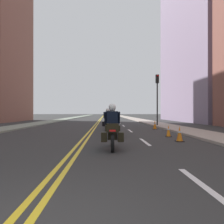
{
  "coord_description": "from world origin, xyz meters",
  "views": [
    {
      "loc": [
        1.03,
        -1.88,
        1.31
      ],
      "look_at": [
        1.59,
        18.37,
        1.35
      ],
      "focal_mm": 35.68,
      "sensor_mm": 36.0,
      "label": 1
    }
  ],
  "objects_px": {
    "traffic_cone_0": "(180,134)",
    "traffic_cone_1": "(168,131)",
    "motorcycle_5": "(110,118)",
    "motorcycle_0": "(112,131)",
    "motorcycle_3": "(109,120)",
    "motorcycle_1": "(113,125)",
    "traffic_light_near": "(157,91)",
    "traffic_cone_2": "(155,125)",
    "motorcycle_4": "(109,118)",
    "motorcycle_6": "(107,117)",
    "motorcycle_2": "(107,122)"
  },
  "relations": [
    {
      "from": "motorcycle_1",
      "to": "traffic_cone_2",
      "type": "bearing_deg",
      "value": 60.79
    },
    {
      "from": "motorcycle_5",
      "to": "motorcycle_6",
      "type": "bearing_deg",
      "value": 97.77
    },
    {
      "from": "traffic_light_near",
      "to": "motorcycle_2",
      "type": "bearing_deg",
      "value": -133.66
    },
    {
      "from": "motorcycle_3",
      "to": "motorcycle_4",
      "type": "distance_m",
      "value": 4.23
    },
    {
      "from": "traffic_light_near",
      "to": "motorcycle_1",
      "type": "bearing_deg",
      "value": -115.95
    },
    {
      "from": "motorcycle_2",
      "to": "motorcycle_3",
      "type": "relative_size",
      "value": 1.03
    },
    {
      "from": "motorcycle_5",
      "to": "traffic_cone_0",
      "type": "height_order",
      "value": "motorcycle_5"
    },
    {
      "from": "motorcycle_1",
      "to": "motorcycle_4",
      "type": "distance_m",
      "value": 12.36
    },
    {
      "from": "motorcycle_5",
      "to": "traffic_light_near",
      "type": "bearing_deg",
      "value": -55.81
    },
    {
      "from": "motorcycle_3",
      "to": "traffic_cone_0",
      "type": "height_order",
      "value": "motorcycle_3"
    },
    {
      "from": "motorcycle_4",
      "to": "traffic_cone_2",
      "type": "bearing_deg",
      "value": -65.49
    },
    {
      "from": "motorcycle_6",
      "to": "motorcycle_5",
      "type": "bearing_deg",
      "value": -84.29
    },
    {
      "from": "motorcycle_2",
      "to": "motorcycle_5",
      "type": "distance_m",
      "value": 12.04
    },
    {
      "from": "motorcycle_0",
      "to": "motorcycle_3",
      "type": "distance_m",
      "value": 11.9
    },
    {
      "from": "traffic_cone_1",
      "to": "motorcycle_3",
      "type": "bearing_deg",
      "value": 111.25
    },
    {
      "from": "motorcycle_5",
      "to": "traffic_cone_1",
      "type": "distance_m",
      "value": 16.43
    },
    {
      "from": "motorcycle_4",
      "to": "traffic_cone_2",
      "type": "distance_m",
      "value": 7.55
    },
    {
      "from": "traffic_light_near",
      "to": "motorcycle_0",
      "type": "bearing_deg",
      "value": -109.64
    },
    {
      "from": "traffic_cone_0",
      "to": "motorcycle_6",
      "type": "bearing_deg",
      "value": 98.16
    },
    {
      "from": "motorcycle_0",
      "to": "motorcycle_6",
      "type": "relative_size",
      "value": 0.93
    },
    {
      "from": "motorcycle_2",
      "to": "motorcycle_3",
      "type": "xyz_separation_m",
      "value": [
        0.16,
        3.81,
        0.0
      ]
    },
    {
      "from": "motorcycle_3",
      "to": "motorcycle_6",
      "type": "xyz_separation_m",
      "value": [
        -0.11,
        12.1,
        0.03
      ]
    },
    {
      "from": "motorcycle_4",
      "to": "motorcycle_5",
      "type": "height_order",
      "value": "motorcycle_5"
    },
    {
      "from": "motorcycle_2",
      "to": "traffic_cone_1",
      "type": "height_order",
      "value": "motorcycle_2"
    },
    {
      "from": "traffic_cone_0",
      "to": "traffic_cone_2",
      "type": "relative_size",
      "value": 1.01
    },
    {
      "from": "motorcycle_5",
      "to": "traffic_cone_0",
      "type": "distance_m",
      "value": 18.35
    },
    {
      "from": "motorcycle_3",
      "to": "traffic_cone_0",
      "type": "bearing_deg",
      "value": -74.02
    },
    {
      "from": "motorcycle_2",
      "to": "traffic_light_near",
      "type": "relative_size",
      "value": 0.46
    },
    {
      "from": "motorcycle_2",
      "to": "motorcycle_4",
      "type": "bearing_deg",
      "value": 87.98
    },
    {
      "from": "motorcycle_0",
      "to": "traffic_light_near",
      "type": "relative_size",
      "value": 0.43
    },
    {
      "from": "traffic_cone_1",
      "to": "traffic_light_near",
      "type": "height_order",
      "value": "traffic_light_near"
    },
    {
      "from": "motorcycle_3",
      "to": "motorcycle_4",
      "type": "relative_size",
      "value": 0.97
    },
    {
      "from": "traffic_light_near",
      "to": "traffic_cone_1",
      "type": "bearing_deg",
      "value": -99.47
    },
    {
      "from": "traffic_cone_0",
      "to": "motorcycle_2",
      "type": "bearing_deg",
      "value": 117.74
    },
    {
      "from": "motorcycle_0",
      "to": "motorcycle_1",
      "type": "relative_size",
      "value": 0.98
    },
    {
      "from": "motorcycle_2",
      "to": "traffic_light_near",
      "type": "height_order",
      "value": "traffic_light_near"
    },
    {
      "from": "traffic_cone_0",
      "to": "traffic_cone_1",
      "type": "bearing_deg",
      "value": 88.47
    },
    {
      "from": "traffic_cone_2",
      "to": "motorcycle_0",
      "type": "bearing_deg",
      "value": -111.03
    },
    {
      "from": "motorcycle_0",
      "to": "motorcycle_1",
      "type": "bearing_deg",
      "value": 88.94
    },
    {
      "from": "motorcycle_1",
      "to": "motorcycle_6",
      "type": "relative_size",
      "value": 0.95
    },
    {
      "from": "traffic_cone_0",
      "to": "motorcycle_4",
      "type": "bearing_deg",
      "value": 101.81
    },
    {
      "from": "motorcycle_0",
      "to": "motorcycle_5",
      "type": "relative_size",
      "value": 1.02
    },
    {
      "from": "motorcycle_4",
      "to": "traffic_cone_2",
      "type": "height_order",
      "value": "motorcycle_4"
    },
    {
      "from": "motorcycle_1",
      "to": "motorcycle_3",
      "type": "xyz_separation_m",
      "value": [
        -0.08,
        8.12,
        0.01
      ]
    },
    {
      "from": "motorcycle_0",
      "to": "traffic_cone_2",
      "type": "bearing_deg",
      "value": 69.99
    },
    {
      "from": "motorcycle_3",
      "to": "traffic_light_near",
      "type": "bearing_deg",
      "value": 13.53
    },
    {
      "from": "traffic_cone_2",
      "to": "traffic_cone_1",
      "type": "bearing_deg",
      "value": -95.01
    },
    {
      "from": "traffic_cone_1",
      "to": "motorcycle_4",
      "type": "bearing_deg",
      "value": 103.86
    },
    {
      "from": "motorcycle_6",
      "to": "traffic_cone_0",
      "type": "relative_size",
      "value": 3.33
    },
    {
      "from": "motorcycle_4",
      "to": "traffic_light_near",
      "type": "bearing_deg",
      "value": -36.78
    }
  ]
}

